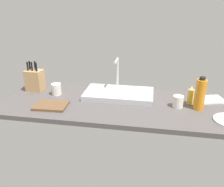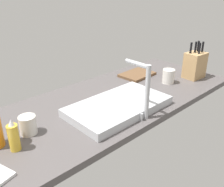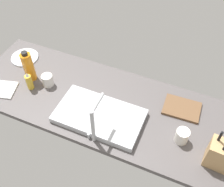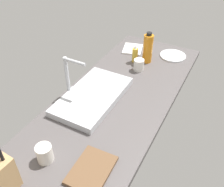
{
  "view_description": "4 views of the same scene",
  "coord_description": "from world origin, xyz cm",
  "px_view_note": "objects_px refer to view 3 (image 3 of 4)",
  "views": [
    {
      "loc": [
        21.93,
        -163.73,
        78.84
      ],
      "look_at": [
        -6.06,
        -3.94,
        12.67
      ],
      "focal_mm": 38.17,
      "sensor_mm": 36.0,
      "label": 1
    },
    {
      "loc": [
        81.4,
        97.48,
        68.02
      ],
      "look_at": [
        -6.09,
        4.85,
        9.64
      ],
      "focal_mm": 40.57,
      "sensor_mm": 36.0,
      "label": 2
    },
    {
      "loc": [
        -50.35,
        101.39,
        143.52
      ],
      "look_at": [
        -5.16,
        -3.21,
        11.24
      ],
      "focal_mm": 43.08,
      "sensor_mm": 36.0,
      "label": 3
    },
    {
      "loc": [
        -106.64,
        -56.38,
        104.76
      ],
      "look_at": [
        -3.68,
        -1.21,
        13.16
      ],
      "focal_mm": 39.85,
      "sensor_mm": 36.0,
      "label": 4
    }
  ],
  "objects_px": {
    "knife_block": "(220,154)",
    "water_bottle": "(29,66)",
    "dish_towel": "(2,89)",
    "coffee_mug": "(182,136)",
    "dinner_plate": "(25,57)",
    "sink_basin": "(99,116)",
    "soap_bottle": "(29,82)",
    "cutting_board": "(182,108)",
    "ceramic_cup": "(48,80)",
    "faucet": "(94,121)"
  },
  "relations": [
    {
      "from": "soap_bottle",
      "to": "coffee_mug",
      "type": "height_order",
      "value": "soap_bottle"
    },
    {
      "from": "dinner_plate",
      "to": "coffee_mug",
      "type": "xyz_separation_m",
      "value": [
        -1.29,
        0.24,
        0.04
      ]
    },
    {
      "from": "sink_basin",
      "to": "water_bottle",
      "type": "height_order",
      "value": "water_bottle"
    },
    {
      "from": "knife_block",
      "to": "ceramic_cup",
      "type": "height_order",
      "value": "knife_block"
    },
    {
      "from": "knife_block",
      "to": "water_bottle",
      "type": "bearing_deg",
      "value": -3.03
    },
    {
      "from": "coffee_mug",
      "to": "dinner_plate",
      "type": "bearing_deg",
      "value": -10.65
    },
    {
      "from": "dinner_plate",
      "to": "coffee_mug",
      "type": "bearing_deg",
      "value": 169.35
    },
    {
      "from": "knife_block",
      "to": "coffee_mug",
      "type": "relative_size",
      "value": 2.69
    },
    {
      "from": "cutting_board",
      "to": "ceramic_cup",
      "type": "distance_m",
      "value": 0.93
    },
    {
      "from": "dish_towel",
      "to": "dinner_plate",
      "type": "bearing_deg",
      "value": -81.74
    },
    {
      "from": "sink_basin",
      "to": "knife_block",
      "type": "relative_size",
      "value": 2.18
    },
    {
      "from": "soap_bottle",
      "to": "dinner_plate",
      "type": "bearing_deg",
      "value": -47.17
    },
    {
      "from": "faucet",
      "to": "dinner_plate",
      "type": "height_order",
      "value": "faucet"
    },
    {
      "from": "water_bottle",
      "to": "sink_basin",
      "type": "bearing_deg",
      "value": 167.63
    },
    {
      "from": "soap_bottle",
      "to": "coffee_mug",
      "type": "distance_m",
      "value": 1.06
    },
    {
      "from": "dish_towel",
      "to": "coffee_mug",
      "type": "xyz_separation_m",
      "value": [
        -1.24,
        -0.1,
        0.04
      ]
    },
    {
      "from": "sink_basin",
      "to": "knife_block",
      "type": "distance_m",
      "value": 0.73
    },
    {
      "from": "soap_bottle",
      "to": "cutting_board",
      "type": "bearing_deg",
      "value": -167.11
    },
    {
      "from": "faucet",
      "to": "ceramic_cup",
      "type": "distance_m",
      "value": 0.57
    },
    {
      "from": "soap_bottle",
      "to": "coffee_mug",
      "type": "bearing_deg",
      "value": 179.96
    },
    {
      "from": "coffee_mug",
      "to": "water_bottle",
      "type": "bearing_deg",
      "value": -4.44
    },
    {
      "from": "coffee_mug",
      "to": "ceramic_cup",
      "type": "xyz_separation_m",
      "value": [
        0.97,
        -0.08,
        -0.0
      ]
    },
    {
      "from": "soap_bottle",
      "to": "water_bottle",
      "type": "height_order",
      "value": "water_bottle"
    },
    {
      "from": "soap_bottle",
      "to": "water_bottle",
      "type": "xyz_separation_m",
      "value": [
        0.05,
        -0.09,
        0.05
      ]
    },
    {
      "from": "dinner_plate",
      "to": "water_bottle",
      "type": "bearing_deg",
      "value": 138.35
    },
    {
      "from": "faucet",
      "to": "soap_bottle",
      "type": "relative_size",
      "value": 1.95
    },
    {
      "from": "dinner_plate",
      "to": "coffee_mug",
      "type": "height_order",
      "value": "coffee_mug"
    },
    {
      "from": "sink_basin",
      "to": "dish_towel",
      "type": "xyz_separation_m",
      "value": [
        0.73,
        0.05,
        -0.02
      ]
    },
    {
      "from": "sink_basin",
      "to": "cutting_board",
      "type": "xyz_separation_m",
      "value": [
        -0.46,
        -0.28,
        -0.01
      ]
    },
    {
      "from": "dish_towel",
      "to": "faucet",
      "type": "bearing_deg",
      "value": 173.38
    },
    {
      "from": "faucet",
      "to": "knife_block",
      "type": "height_order",
      "value": "faucet"
    },
    {
      "from": "faucet",
      "to": "knife_block",
      "type": "xyz_separation_m",
      "value": [
        -0.69,
        -0.12,
        -0.07
      ]
    },
    {
      "from": "sink_basin",
      "to": "faucet",
      "type": "height_order",
      "value": "faucet"
    },
    {
      "from": "faucet",
      "to": "ceramic_cup",
      "type": "xyz_separation_m",
      "value": [
        0.49,
        -0.26,
        -0.12
      ]
    },
    {
      "from": "dinner_plate",
      "to": "cutting_board",
      "type": "bearing_deg",
      "value": 179.57
    },
    {
      "from": "cutting_board",
      "to": "soap_bottle",
      "type": "bearing_deg",
      "value": 12.89
    },
    {
      "from": "cutting_board",
      "to": "dinner_plate",
      "type": "relative_size",
      "value": 1.14
    },
    {
      "from": "faucet",
      "to": "cutting_board",
      "type": "distance_m",
      "value": 0.62
    },
    {
      "from": "sink_basin",
      "to": "water_bottle",
      "type": "bearing_deg",
      "value": -12.37
    },
    {
      "from": "cutting_board",
      "to": "soap_bottle",
      "type": "distance_m",
      "value": 1.04
    },
    {
      "from": "cutting_board",
      "to": "ceramic_cup",
      "type": "xyz_separation_m",
      "value": [
        0.92,
        0.16,
        0.03
      ]
    },
    {
      "from": "cutting_board",
      "to": "dish_towel",
      "type": "bearing_deg",
      "value": 15.46
    },
    {
      "from": "faucet",
      "to": "soap_bottle",
      "type": "xyz_separation_m",
      "value": [
        0.59,
        -0.19,
        -0.1
      ]
    },
    {
      "from": "dinner_plate",
      "to": "ceramic_cup",
      "type": "distance_m",
      "value": 0.36
    },
    {
      "from": "water_bottle",
      "to": "coffee_mug",
      "type": "xyz_separation_m",
      "value": [
        -1.11,
        0.09,
        -0.07
      ]
    },
    {
      "from": "dinner_plate",
      "to": "ceramic_cup",
      "type": "bearing_deg",
      "value": 152.47
    },
    {
      "from": "sink_basin",
      "to": "faucet",
      "type": "xyz_separation_m",
      "value": [
        -0.04,
        0.14,
        0.15
      ]
    },
    {
      "from": "dish_towel",
      "to": "knife_block",
      "type": "bearing_deg",
      "value": -178.71
    },
    {
      "from": "dinner_plate",
      "to": "dish_towel",
      "type": "relative_size",
      "value": 1.1
    },
    {
      "from": "water_bottle",
      "to": "soap_bottle",
      "type": "bearing_deg",
      "value": 119.63
    }
  ]
}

